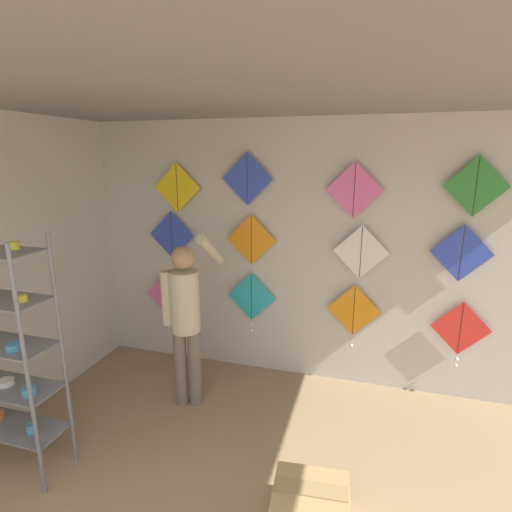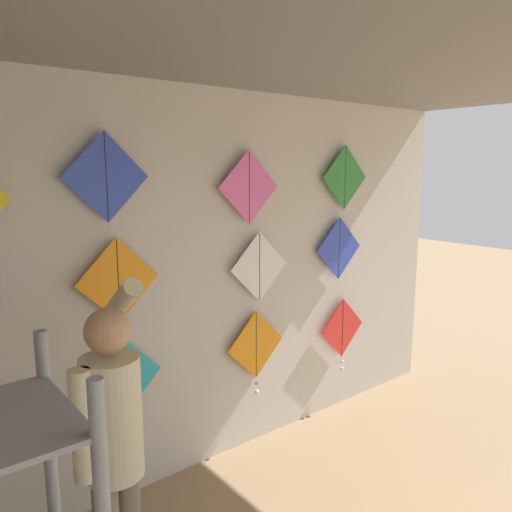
# 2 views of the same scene
# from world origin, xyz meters

# --- Properties ---
(back_panel) EXTENTS (5.61, 0.06, 2.80)m
(back_panel) POSITION_xyz_m (0.00, 3.49, 1.40)
(back_panel) COLOR beige
(back_panel) RESTS_ON ground
(ceiling_slab) EXTENTS (5.61, 4.26, 0.04)m
(ceiling_slab) POSITION_xyz_m (0.00, 1.73, 2.82)
(ceiling_slab) COLOR gray
(shopkeeper) EXTENTS (0.42, 0.65, 1.72)m
(shopkeeper) POSITION_xyz_m (-0.97, 2.60, 0.97)
(shopkeeper) COLOR #726656
(shopkeeper) RESTS_ON ground
(kite_1) EXTENTS (0.55, 0.04, 0.69)m
(kite_1) POSITION_xyz_m (-0.57, 3.40, 0.87)
(kite_1) COLOR #28B2C6
(kite_2) EXTENTS (0.55, 0.04, 0.69)m
(kite_2) POSITION_xyz_m (0.55, 3.40, 0.83)
(kite_2) COLOR orange
(kite_3) EXTENTS (0.55, 0.04, 0.69)m
(kite_3) POSITION_xyz_m (1.57, 3.40, 0.76)
(kite_3) COLOR red
(kite_5) EXTENTS (0.55, 0.01, 0.55)m
(kite_5) POSITION_xyz_m (-0.57, 3.40, 1.54)
(kite_5) COLOR orange
(kite_6) EXTENTS (0.55, 0.01, 0.55)m
(kite_6) POSITION_xyz_m (0.59, 3.40, 1.48)
(kite_6) COLOR white
(kite_7) EXTENTS (0.55, 0.01, 0.55)m
(kite_7) POSITION_xyz_m (1.50, 3.40, 1.53)
(kite_7) COLOR blue
(kite_9) EXTENTS (0.55, 0.01, 0.55)m
(kite_9) POSITION_xyz_m (-0.61, 3.40, 2.19)
(kite_9) COLOR blue
(kite_10) EXTENTS (0.55, 0.01, 0.55)m
(kite_10) POSITION_xyz_m (0.49, 3.40, 2.10)
(kite_10) COLOR pink
(kite_11) EXTENTS (0.55, 0.01, 0.55)m
(kite_11) POSITION_xyz_m (1.54, 3.40, 2.15)
(kite_11) COLOR #338C38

